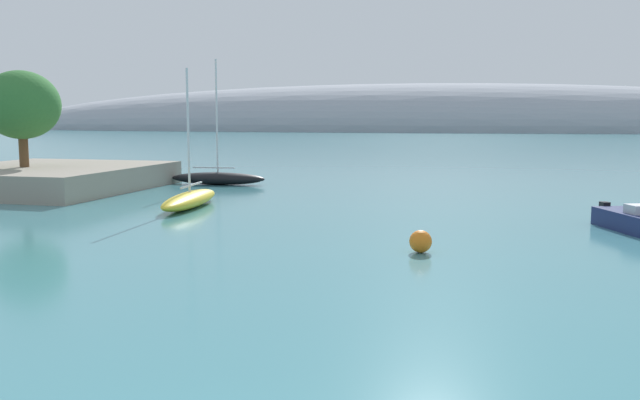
{
  "coord_description": "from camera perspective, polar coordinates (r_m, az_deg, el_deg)",
  "views": [
    {
      "loc": [
        4.11,
        -7.33,
        5.1
      ],
      "look_at": [
        -3.2,
        20.98,
        1.45
      ],
      "focal_mm": 37.56,
      "sensor_mm": 36.0,
      "label": 1
    }
  ],
  "objects": [
    {
      "name": "shore_outcrop",
      "position": [
        50.85,
        -22.29,
        1.75
      ],
      "size": [
        13.47,
        14.88,
        1.65
      ],
      "primitive_type": "cube",
      "color": "gray",
      "rests_on": "ground"
    },
    {
      "name": "distant_ridge",
      "position": [
        247.38,
        7.15,
        5.87
      ],
      "size": [
        335.22,
        59.24,
        34.07
      ],
      "primitive_type": "ellipsoid",
      "color": "#999EA8",
      "rests_on": "ground"
    },
    {
      "name": "mooring_buoy_orange",
      "position": [
        25.53,
        8.57,
        -3.51
      ],
      "size": [
        0.86,
        0.86,
        0.86
      ],
      "primitive_type": "sphere",
      "color": "orange",
      "rests_on": "water"
    },
    {
      "name": "sailboat_yellow_near_shore",
      "position": [
        38.48,
        -11.03,
        0.09
      ],
      "size": [
        2.45,
        7.89,
        7.78
      ],
      "rotation": [
        0.0,
        0.0,
        4.82
      ],
      "color": "yellow",
      "rests_on": "water"
    },
    {
      "name": "motorboat_navy_foreground",
      "position": [
        33.28,
        24.96,
        -1.56
      ],
      "size": [
        2.95,
        4.52,
        1.24
      ],
      "rotation": [
        0.0,
        0.0,
        5.08
      ],
      "color": "navy",
      "rests_on": "water"
    },
    {
      "name": "tree_clump_shore",
      "position": [
        50.35,
        -24.11,
        7.39
      ],
      "size": [
        5.18,
        5.18,
        6.59
      ],
      "color": "brown",
      "rests_on": "shore_outcrop"
    },
    {
      "name": "sailboat_black_mid_mooring",
      "position": [
        51.14,
        -8.7,
        1.9
      ],
      "size": [
        7.42,
        2.15,
        9.35
      ],
      "rotation": [
        0.0,
        0.0,
        0.06
      ],
      "color": "black",
      "rests_on": "water"
    }
  ]
}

